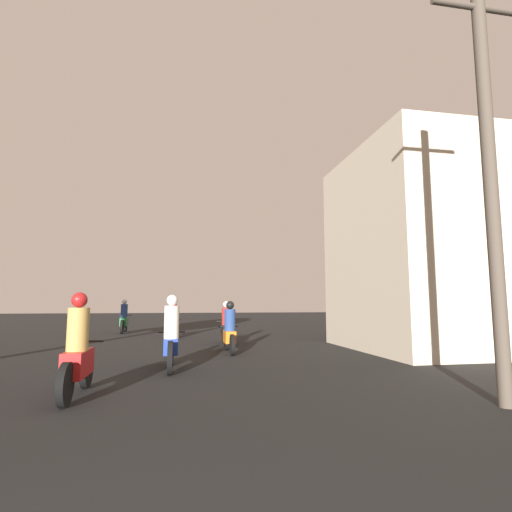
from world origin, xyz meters
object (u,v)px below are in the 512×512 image
at_px(utility_pole_near, 489,169).
at_px(building_right_near, 421,250).
at_px(motorcycle_red, 78,355).
at_px(motorcycle_black, 226,326).
at_px(motorcycle_blue, 171,339).
at_px(motorcycle_silver, 174,323).
at_px(motorcycle_green, 124,319).
at_px(motorcycle_orange, 230,332).

bearing_deg(utility_pole_near, building_right_near, 64.69).
xyz_separation_m(motorcycle_red, motorcycle_black, (3.16, 7.66, -0.03)).
relative_size(motorcycle_blue, motorcycle_black, 0.98).
distance_m(motorcycle_blue, utility_pole_near, 6.77).
relative_size(motorcycle_silver, motorcycle_green, 1.00).
xyz_separation_m(motorcycle_silver, motorcycle_green, (-2.41, 2.99, 0.06)).
distance_m(motorcycle_blue, motorcycle_green, 11.67).
bearing_deg(motorcycle_orange, motorcycle_red, -129.01).
bearing_deg(utility_pole_near, motorcycle_orange, 114.29).
bearing_deg(motorcycle_green, motorcycle_silver, -59.25).
distance_m(motorcycle_black, motorcycle_silver, 3.60).
xyz_separation_m(motorcycle_red, utility_pole_near, (6.03, -1.74, 2.79)).
distance_m(motorcycle_red, motorcycle_orange, 5.84).
bearing_deg(motorcycle_black, motorcycle_green, 118.65).
xyz_separation_m(motorcycle_red, motorcycle_green, (-1.15, 13.72, 0.01)).
relative_size(motorcycle_black, motorcycle_silver, 1.07).
height_order(motorcycle_blue, motorcycle_silver, motorcycle_blue).
height_order(motorcycle_orange, motorcycle_black, motorcycle_black).
distance_m(motorcycle_red, motorcycle_silver, 10.80).
xyz_separation_m(motorcycle_silver, building_right_near, (7.80, -6.04, 2.54)).
bearing_deg(motorcycle_black, building_right_near, -33.55).
height_order(motorcycle_red, motorcycle_blue, motorcycle_blue).
height_order(motorcycle_orange, utility_pole_near, utility_pole_near).
height_order(motorcycle_black, utility_pole_near, utility_pole_near).
distance_m(motorcycle_green, utility_pole_near, 17.27).
height_order(motorcycle_black, motorcycle_green, motorcycle_green).
xyz_separation_m(motorcycle_blue, building_right_near, (7.70, 2.36, 2.48)).
relative_size(motorcycle_orange, motorcycle_green, 0.98).
bearing_deg(motorcycle_black, motorcycle_blue, -115.33).
height_order(motorcycle_black, building_right_near, building_right_near).
relative_size(motorcycle_silver, utility_pole_near, 0.29).
height_order(motorcycle_blue, building_right_near, building_right_near).
distance_m(motorcycle_green, building_right_near, 13.86).
relative_size(motorcycle_red, motorcycle_black, 0.93).
xyz_separation_m(motorcycle_blue, utility_pole_near, (4.66, -4.06, 2.77)).
xyz_separation_m(motorcycle_black, building_right_near, (5.90, -2.98, 2.52)).
bearing_deg(building_right_near, motorcycle_red, -152.68).
bearing_deg(utility_pole_near, motorcycle_silver, 110.91).
relative_size(motorcycle_red, motorcycle_silver, 0.99).
xyz_separation_m(building_right_near, utility_pole_near, (-3.04, -6.42, 0.30)).
height_order(motorcycle_blue, motorcycle_orange, motorcycle_blue).
bearing_deg(building_right_near, motorcycle_green, 138.49).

